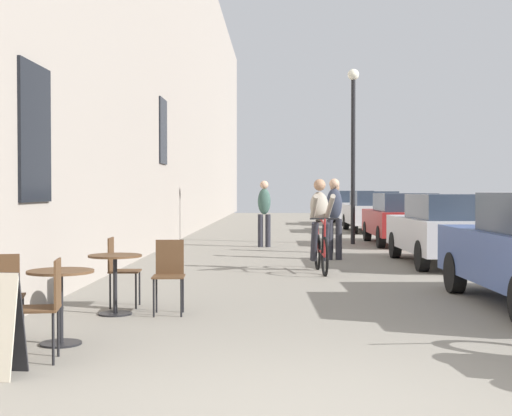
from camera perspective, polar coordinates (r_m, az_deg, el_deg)
The scene contains 16 objects.
building_facade_left at distance 19.38m, azimuth -8.19°, elevation 13.52°, with size 0.54×68.00×11.15m.
cafe_table_near at distance 7.19m, azimuth -15.33°, elevation -6.39°, with size 0.64×0.64×0.72m.
cafe_chair_near_toward_street at distance 7.30m, azimuth -19.58°, elevation -6.34°, with size 0.46×0.46×0.89m.
cafe_chair_near_toward_wall at distance 6.53m, azimuth -16.46°, elevation -7.22°, with size 0.44×0.44×0.89m.
cafe_table_mid at distance 8.77m, azimuth -11.18°, elevation -4.98°, with size 0.64×0.64×0.72m.
cafe_chair_mid_toward_street at distance 9.33m, azimuth -10.87°, elevation -4.62°, with size 0.40×0.40×0.89m.
cafe_chair_mid_toward_wall at distance 8.73m, azimuth -6.95°, elevation -5.02°, with size 0.41×0.41×0.89m.
cyclist_on_bicycle at distance 13.20m, azimuth 5.15°, elevation -1.58°, with size 0.52×1.76×1.74m.
pedestrian_near at distance 15.52m, azimuth 6.26°, elevation -0.48°, with size 0.35×0.25×1.76m.
pedestrian_mid at distance 17.21m, azimuth 6.30°, elevation -0.45°, with size 0.37×0.28×1.68m.
pedestrian_far at distance 18.95m, azimuth 0.66°, elevation -0.13°, with size 0.36×0.27×1.76m.
street_lamp at distance 20.25m, azimuth 7.76°, elevation 5.94°, with size 0.32×0.32×4.90m.
parked_car_second at distance 14.87m, azimuth 14.95°, elevation -1.57°, with size 1.78×4.05×1.43m.
parked_car_third at distance 20.22m, azimuth 11.55°, elevation -0.78°, with size 1.73×4.03×1.43m.
parked_car_fourth at distance 26.44m, azimuth 9.23°, elevation -0.22°, with size 1.81×4.19×1.48m.
parked_car_fifth at distance 32.38m, azimuth 7.78°, elevation 0.09°, with size 1.80×4.23×1.50m.
Camera 1 is at (-0.20, -4.67, 1.48)m, focal length 50.12 mm.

